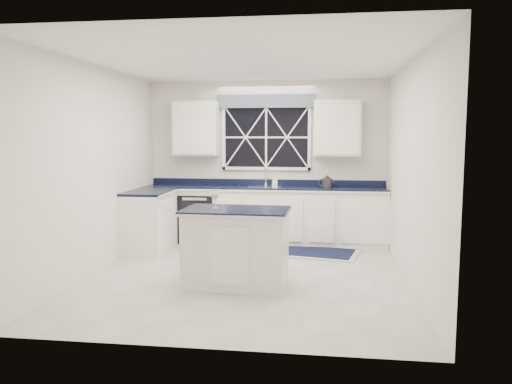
# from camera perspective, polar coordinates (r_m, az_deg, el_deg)

# --- Properties ---
(ground) EXTENTS (4.50, 4.50, 0.00)m
(ground) POSITION_cam_1_polar(r_m,az_deg,el_deg) (6.50, -1.06, -9.46)
(ground) COLOR #AFAEAA
(ground) RESTS_ON ground
(back_wall) EXTENTS (4.00, 0.10, 2.70)m
(back_wall) POSITION_cam_1_polar(r_m,az_deg,el_deg) (8.49, 1.20, 3.56)
(back_wall) COLOR silver
(back_wall) RESTS_ON ground
(base_cabinets) EXTENTS (3.99, 1.60, 0.90)m
(base_cabinets) POSITION_cam_1_polar(r_m,az_deg,el_deg) (8.17, -1.49, -2.90)
(base_cabinets) COLOR white
(base_cabinets) RESTS_ON ground
(countertop) EXTENTS (3.98, 0.64, 0.04)m
(countertop) POSITION_cam_1_polar(r_m,az_deg,el_deg) (8.23, 0.96, 0.46)
(countertop) COLOR black
(countertop) RESTS_ON base_cabinets
(dishwasher) EXTENTS (0.60, 0.58, 0.82)m
(dishwasher) POSITION_cam_1_polar(r_m,az_deg,el_deg) (8.49, -6.45, -2.86)
(dishwasher) COLOR black
(dishwasher) RESTS_ON ground
(window) EXTENTS (1.65, 0.09, 1.26)m
(window) POSITION_cam_1_polar(r_m,az_deg,el_deg) (8.43, 1.17, 6.81)
(window) COLOR black
(window) RESTS_ON ground
(upper_cabinets) EXTENTS (3.10, 0.34, 0.90)m
(upper_cabinets) POSITION_cam_1_polar(r_m,az_deg,el_deg) (8.31, 1.08, 7.29)
(upper_cabinets) COLOR white
(upper_cabinets) RESTS_ON ground
(faucet) EXTENTS (0.05, 0.20, 0.30)m
(faucet) POSITION_cam_1_polar(r_m,az_deg,el_deg) (8.40, 1.11, 1.81)
(faucet) COLOR silver
(faucet) RESTS_ON countertop
(island) EXTENTS (1.26, 0.79, 0.93)m
(island) POSITION_cam_1_polar(r_m,az_deg,el_deg) (5.96, -2.27, -6.31)
(island) COLOR white
(island) RESTS_ON ground
(rug) EXTENTS (1.57, 1.14, 0.02)m
(rug) POSITION_cam_1_polar(r_m,az_deg,el_deg) (7.74, 6.28, -6.81)
(rug) COLOR #AAAAA5
(rug) RESTS_ON ground
(kettle) EXTENTS (0.28, 0.18, 0.20)m
(kettle) POSITION_cam_1_polar(r_m,az_deg,el_deg) (8.21, 8.10, 1.17)
(kettle) COLOR #2E2D30
(kettle) RESTS_ON countertop
(wine_glass) EXTENTS (0.10, 0.10, 0.23)m
(wine_glass) POSITION_cam_1_polar(r_m,az_deg,el_deg) (5.92, -4.70, -0.37)
(wine_glass) COLOR silver
(wine_glass) RESTS_ON island
(soap_bottle) EXTENTS (0.10, 0.10, 0.18)m
(soap_bottle) POSITION_cam_1_polar(r_m,az_deg,el_deg) (8.42, 2.15, 1.36)
(soap_bottle) COLOR silver
(soap_bottle) RESTS_ON countertop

